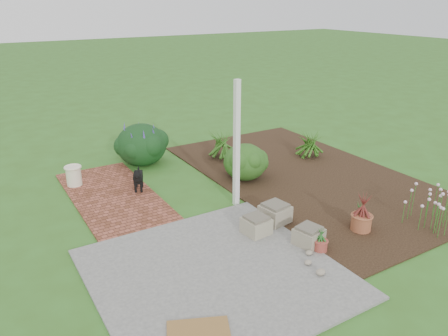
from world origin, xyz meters
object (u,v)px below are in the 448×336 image
stone_trough_near (309,236)px  evergreen_shrub (245,161)px  cream_ceramic_urn (74,176)px  black_dog (138,177)px

stone_trough_near → evergreen_shrub: evergreen_shrub is taller
cream_ceramic_urn → evergreen_shrub: (3.43, -1.58, 0.19)m
stone_trough_near → black_dog: (-1.64, 3.51, 0.17)m
black_dog → stone_trough_near: bearing=-41.1°
cream_ceramic_urn → black_dog: bearing=-42.6°
stone_trough_near → evergreen_shrub: (0.69, 2.94, 0.27)m
stone_trough_near → evergreen_shrub: size_ratio=0.42×
stone_trough_near → black_dog: size_ratio=0.73×
cream_ceramic_urn → evergreen_shrub: bearing=-24.8°
black_dog → evergreen_shrub: evergreen_shrub is taller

